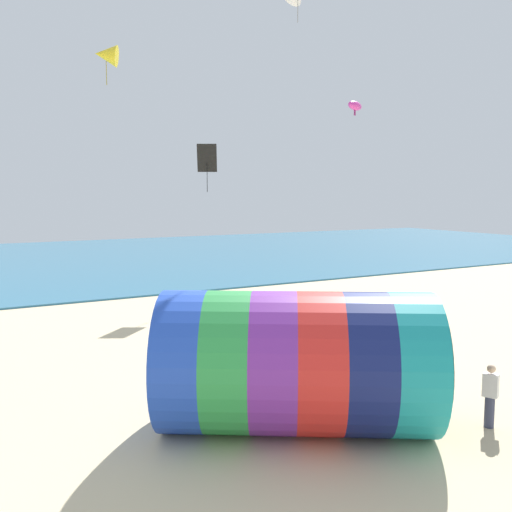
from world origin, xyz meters
TOP-DOWN VIEW (x-y plane):
  - ground_plane at (0.00, 0.00)m, footprint 120.00×120.00m
  - sea at (0.00, 39.80)m, footprint 120.00×40.00m
  - giant_inflatable_tube at (-1.26, 0.45)m, footprint 7.34×6.37m
  - kite_handler at (3.02, -1.70)m, footprint 0.36×0.42m
  - kite_yellow_delta at (-1.33, 16.84)m, footprint 1.45×1.40m
  - kite_black_diamond at (4.13, 17.53)m, footprint 1.15×0.91m
  - kite_magenta_parafoil at (6.01, 7.46)m, footprint 1.19×0.98m

SIDE VIEW (x-z plane):
  - ground_plane at x=0.00m, z-range 0.00..0.00m
  - sea at x=0.00m, z-range 0.00..0.10m
  - kite_handler at x=3.02m, z-range 0.01..1.61m
  - giant_inflatable_tube at x=-1.26m, z-range 0.00..3.44m
  - kite_black_diamond at x=4.13m, z-range 6.37..8.92m
  - kite_magenta_parafoil at x=6.01m, z-range 8.94..9.54m
  - kite_yellow_delta at x=-1.33m, z-range 11.29..13.24m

